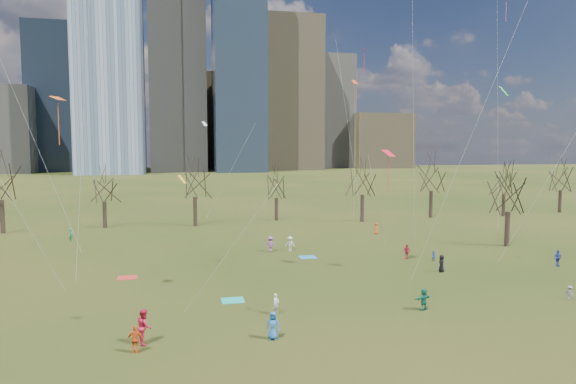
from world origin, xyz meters
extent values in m
plane|color=black|center=(0.00, 0.00, 0.00)|extent=(500.00, 500.00, 0.00)
cube|color=slate|center=(-35.00, 190.00, 59.00)|extent=(26.00, 26.00, 118.00)
cube|color=slate|center=(-8.00, 205.00, 47.50)|extent=(24.00, 24.00, 95.00)
cube|color=#384C66|center=(18.00, 195.00, 52.50)|extent=(22.00, 22.00, 105.00)
cube|color=#726347|center=(45.00, 215.00, 36.00)|extent=(28.00, 28.00, 72.00)
cube|color=#384C66|center=(-60.00, 220.00, 32.50)|extent=(25.00, 25.00, 65.00)
cube|color=slate|center=(70.00, 230.00, 29.00)|extent=(22.00, 22.00, 58.00)
cube|color=#726347|center=(5.00, 240.00, 24.00)|extent=(30.00, 30.00, 48.00)
cube|color=#726347|center=(95.00, 225.00, 14.00)|extent=(30.00, 28.00, 28.00)
cylinder|color=black|center=(-31.00, 39.00, 2.14)|extent=(0.55, 0.55, 4.28)
cylinder|color=black|center=(-19.00, 41.00, 1.80)|extent=(0.52, 0.52, 3.60)
cylinder|color=black|center=(-7.00, 40.00, 2.02)|extent=(0.54, 0.54, 4.05)
cylinder|color=black|center=(5.00, 43.00, 1.69)|extent=(0.51, 0.51, 3.38)
cylinder|color=black|center=(17.00, 39.00, 1.98)|extent=(0.54, 0.54, 3.96)
cylinder|color=black|center=(29.00, 41.00, 2.07)|extent=(0.54, 0.54, 4.14)
cylinder|color=black|center=(41.00, 40.00, 1.75)|extent=(0.52, 0.52, 3.51)
cylinder|color=black|center=(53.00, 42.00, 1.87)|extent=(0.53, 0.53, 3.74)
cylinder|color=black|center=(26.00, 18.00, 1.91)|extent=(0.53, 0.53, 3.83)
cube|color=teal|center=(-5.71, 4.36, 0.01)|extent=(1.60, 1.50, 0.03)
cube|color=#2873BB|center=(3.12, 17.14, 0.01)|extent=(1.60, 1.50, 0.03)
cube|color=#B12D23|center=(-13.62, 12.60, 0.01)|extent=(1.60, 1.50, 0.03)
imported|color=#2761A9|center=(-4.27, -3.52, 0.80)|extent=(0.89, 0.69, 1.60)
imported|color=silver|center=(-3.26, 0.73, 0.69)|extent=(0.60, 0.56, 1.38)
imported|color=red|center=(-11.36, -2.63, 0.99)|extent=(0.85, 1.04, 1.97)
imported|color=slate|center=(17.88, -0.60, 0.52)|extent=(0.40, 0.67, 1.03)
imported|color=#E25119|center=(-11.74, -3.87, 0.75)|extent=(0.93, 0.52, 1.50)
imported|color=#176A55|center=(6.57, -0.51, 0.74)|extent=(1.44, 0.90, 1.48)
imported|color=black|center=(13.04, 8.80, 0.76)|extent=(0.78, 0.88, 1.52)
imported|color=#294FB3|center=(14.42, 12.78, 0.51)|extent=(0.61, 0.62, 1.01)
imported|color=silver|center=(2.09, 20.53, 0.78)|extent=(1.16, 1.00, 1.56)
imported|color=#BF1B3A|center=(12.37, 14.32, 0.72)|extent=(0.88, 0.43, 1.45)
imported|color=#F3511B|center=(14.90, 28.37, 0.73)|extent=(0.71, 0.84, 1.47)
imported|color=#1B7B47|center=(-21.49, 31.11, 0.77)|extent=(0.62, 0.67, 1.54)
imported|color=#8C4C99|center=(-0.01, 20.55, 0.81)|extent=(1.07, 0.66, 1.61)
imported|color=#263FA5|center=(24.53, 8.51, 0.75)|extent=(0.92, 0.46, 1.51)
plane|color=#E65613|center=(-16.83, 4.41, 14.03)|extent=(1.35, 1.35, 0.29)
cylinder|color=silver|center=(-18.55, 0.39, 7.71)|extent=(3.46, 8.05, 12.64)
cylinder|color=#E65613|center=(-16.83, 4.41, 12.39)|extent=(0.04, 0.04, 2.70)
cylinder|color=silver|center=(8.87, -2.74, 12.79)|extent=(4.49, 8.79, 22.79)
plane|color=red|center=(8.59, 10.38, 10.37)|extent=(1.47, 1.39, 0.58)
cylinder|color=silver|center=(5.89, 5.84, 5.88)|extent=(5.42, 9.09, 8.98)
cylinder|color=red|center=(8.59, 10.38, 8.45)|extent=(0.04, 0.04, 3.15)
cylinder|color=silver|center=(10.01, 8.70, 14.09)|extent=(4.24, 6.87, 25.39)
plane|color=green|center=(16.34, 5.62, 15.36)|extent=(1.22, 1.17, 0.78)
cylinder|color=silver|center=(18.27, 2.63, 8.38)|extent=(3.89, 6.01, 13.97)
plane|color=blue|center=(-17.87, 16.91, 22.85)|extent=(1.08, 1.10, 0.32)
cylinder|color=silver|center=(-21.07, 14.52, 12.13)|extent=(6.42, 4.81, 21.46)
plane|color=red|center=(12.44, 29.99, 18.94)|extent=(1.07, 0.95, 0.56)
cylinder|color=silver|center=(11.00, 25.67, 10.17)|extent=(2.89, 8.68, 17.55)
cylinder|color=red|center=(12.44, 29.99, 17.17)|extent=(0.04, 0.04, 3.00)
plane|color=yellow|center=(-9.15, -1.81, 9.09)|extent=(0.58, 0.70, 0.47)
cylinder|color=silver|center=(-6.76, -3.79, 5.24)|extent=(4.79, 3.98, 7.70)
cylinder|color=silver|center=(-15.09, 2.91, 12.39)|extent=(3.04, 7.77, 21.98)
cylinder|color=silver|center=(25.49, 19.71, 14.68)|extent=(5.09, 5.62, 26.56)
cylinder|color=#F058A0|center=(28.03, 22.51, 26.54)|extent=(0.04, 0.04, 2.40)
plane|color=silver|center=(-5.71, 37.16, 13.93)|extent=(0.95, 0.90, 0.55)
cylinder|color=silver|center=(-2.64, 35.17, 7.67)|extent=(6.17, 4.01, 12.54)
plane|color=red|center=(13.04, 28.47, 22.68)|extent=(0.97, 0.99, 0.25)
cylinder|color=silver|center=(10.54, 26.24, 12.04)|extent=(5.04, 4.49, 21.28)
cylinder|color=red|center=(13.04, 28.47, 21.13)|extent=(0.04, 0.04, 2.66)
camera|label=1|loc=(-9.47, -31.34, 10.91)|focal=32.00mm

